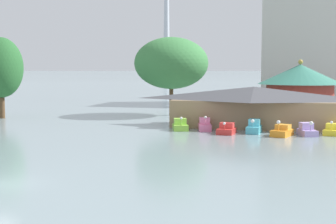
{
  "coord_description": "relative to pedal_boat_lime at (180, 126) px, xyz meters",
  "views": [
    {
      "loc": [
        17.18,
        -24.73,
        7.06
      ],
      "look_at": [
        6.05,
        18.94,
        2.85
      ],
      "focal_mm": 51.19,
      "sensor_mm": 36.0,
      "label": 1
    }
  ],
  "objects": [
    {
      "name": "pedal_boat_lime",
      "position": [
        0.0,
        0.0,
        0.0
      ],
      "size": [
        2.25,
        2.65,
        1.62
      ],
      "rotation": [
        0.0,
        0.0,
        -1.24
      ],
      "color": "#8CCC3F",
      "rests_on": "ground"
    },
    {
      "name": "pedal_boat_pink",
      "position": [
        2.7,
        0.45,
        0.05
      ],
      "size": [
        1.89,
        2.61,
        1.74
      ],
      "rotation": [
        0.0,
        0.0,
        -1.32
      ],
      "color": "pink",
      "rests_on": "ground"
    },
    {
      "name": "pedal_boat_red",
      "position": [
        5.43,
        -1.6,
        -0.06
      ],
      "size": [
        1.95,
        2.56,
        1.37
      ],
      "rotation": [
        0.0,
        0.0,
        -1.68
      ],
      "color": "red",
      "rests_on": "ground"
    },
    {
      "name": "pedal_boat_cyan",
      "position": [
        8.22,
        -0.2,
        0.07
      ],
      "size": [
        1.58,
        2.7,
        1.61
      ],
      "rotation": [
        0.0,
        0.0,
        -1.65
      ],
      "color": "#4CB7CC",
      "rests_on": "ground"
    },
    {
      "name": "pedal_boat_orange",
      "position": [
        11.2,
        -1.86,
        -0.04
      ],
      "size": [
        2.41,
        3.05,
        1.74
      ],
      "rotation": [
        0.0,
        0.0,
        -1.9
      ],
      "color": "orange",
      "rests_on": "ground"
    },
    {
      "name": "pedal_boat_lavender",
      "position": [
        13.71,
        -0.71,
        0.0
      ],
      "size": [
        2.2,
        2.93,
        1.62
      ],
      "rotation": [
        0.0,
        0.0,
        -1.25
      ],
      "color": "#B299D8",
      "rests_on": "ground"
    },
    {
      "name": "pedal_boat_yellow",
      "position": [
        16.37,
        0.34,
        -0.06
      ],
      "size": [
        2.2,
        2.75,
        1.58
      ],
      "rotation": [
        0.0,
        0.0,
        -1.82
      ],
      "color": "yellow",
      "rests_on": "ground"
    },
    {
      "name": "boathouse",
      "position": [
        7.78,
        5.0,
        2.0
      ],
      "size": [
        20.43,
        7.67,
        4.8
      ],
      "color": "#9E7F5B",
      "rests_on": "ground"
    },
    {
      "name": "green_roof_pavilion",
      "position": [
        13.29,
        20.68,
        3.67
      ],
      "size": [
        12.25,
        12.25,
        8.21
      ],
      "color": "#993328",
      "rests_on": "ground"
    },
    {
      "name": "shoreline_tree_tall_left",
      "position": [
        -26.89,
        6.37,
        6.5
      ],
      "size": [
        6.06,
        6.06,
        11.22
      ],
      "color": "brown",
      "rests_on": "ground"
    },
    {
      "name": "shoreline_tree_mid",
      "position": [
        -5.05,
        16.13,
        7.16
      ],
      "size": [
        10.85,
        10.85,
        11.48
      ],
      "color": "brown",
      "rests_on": "ground"
    }
  ]
}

